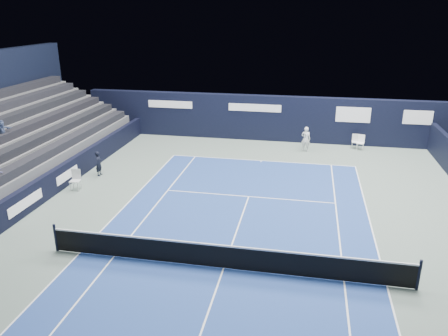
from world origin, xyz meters
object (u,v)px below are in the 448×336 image
object	(u,v)px
line_judge_chair	(76,178)
tennis_net	(224,256)
folding_chair_back_a	(361,141)
tennis_player	(306,139)
folding_chair_back_b	(355,140)

from	to	relation	value
line_judge_chair	tennis_net	distance (m)	10.39
folding_chair_back_a	line_judge_chair	world-z (taller)	line_judge_chair
tennis_player	line_judge_chair	bearing A→B (deg)	-142.33
line_judge_chair	tennis_player	xyz separation A→B (m)	(11.25, 8.69, 0.21)
folding_chair_back_a	line_judge_chair	xyz separation A→B (m)	(-14.76, -9.69, 0.04)
line_judge_chair	tennis_net	xyz separation A→B (m)	(8.70, -5.68, -0.09)
folding_chair_back_a	folding_chair_back_b	size ratio (longest dim) A/B	1.05
folding_chair_back_a	folding_chair_back_b	world-z (taller)	folding_chair_back_a
folding_chair_back_b	tennis_net	world-z (taller)	tennis_net
line_judge_chair	tennis_net	world-z (taller)	tennis_net
tennis_net	tennis_player	xyz separation A→B (m)	(2.55, 14.37, 0.29)
line_judge_chair	folding_chair_back_a	bearing A→B (deg)	27.75
folding_chair_back_b	tennis_net	xyz separation A→B (m)	(-5.74, -15.63, -0.03)
folding_chair_back_b	line_judge_chair	bearing A→B (deg)	-143.03
folding_chair_back_a	tennis_player	size ratio (longest dim) A/B	0.61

